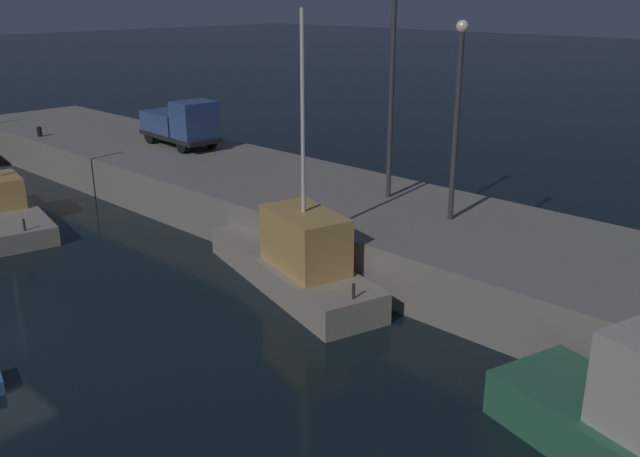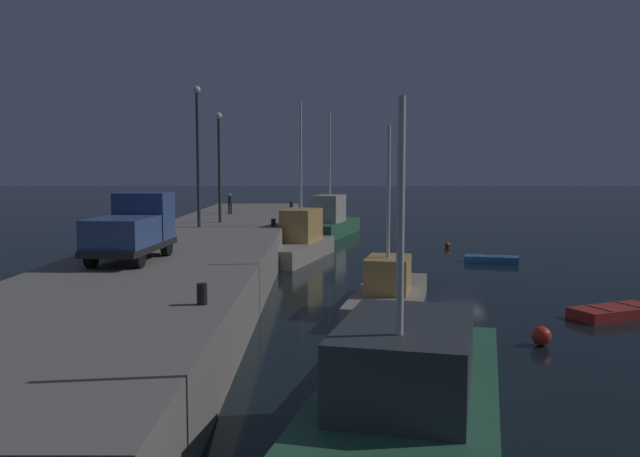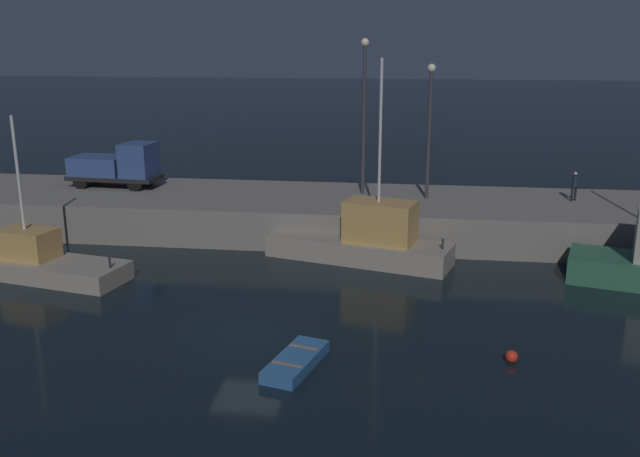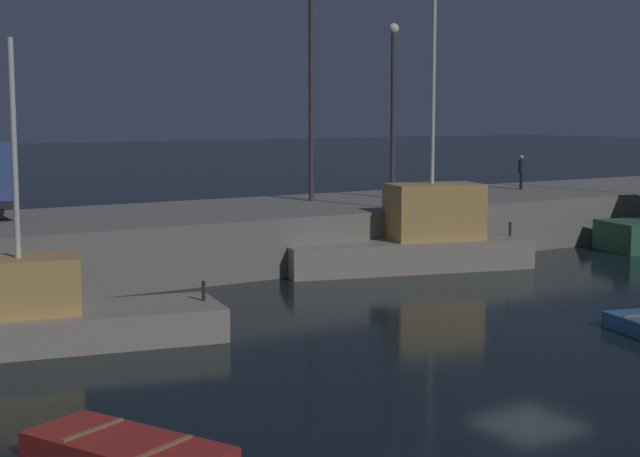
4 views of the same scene
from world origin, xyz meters
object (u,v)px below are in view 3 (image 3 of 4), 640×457
fishing_boat_white (37,261)px  lamp_post_east (430,120)px  lamp_post_west (364,106)px  mooring_buoy_mid (511,356)px  fishing_boat_orange (366,240)px  utility_truck (118,166)px  bollard_central (369,209)px  dockworker (575,184)px  rowboat_white_mid (296,361)px

fishing_boat_white → lamp_post_east: (17.64, 9.41, 5.58)m
lamp_post_west → mooring_buoy_mid: bearing=-69.1°
lamp_post_west → lamp_post_east: lamp_post_west is taller
fishing_boat_orange → utility_truck: (-14.95, 5.92, 2.21)m
lamp_post_east → utility_truck: size_ratio=1.32×
fishing_boat_orange → lamp_post_east: fishing_boat_orange is taller
utility_truck → bollard_central: utility_truck is taller
fishing_boat_white → lamp_post_west: 18.45m
utility_truck → dockworker: size_ratio=3.43×
lamp_post_west → rowboat_white_mid: bearing=-93.0°
fishing_boat_orange → lamp_post_west: (-0.60, 5.99, 5.87)m
lamp_post_east → fishing_boat_orange: bearing=-119.2°
dockworker → mooring_buoy_mid: bearing=-107.9°
fishing_boat_orange → utility_truck: 16.23m
rowboat_white_mid → lamp_post_west: 18.83m
rowboat_white_mid → mooring_buoy_mid: bearing=10.3°
fishing_boat_orange → utility_truck: fishing_boat_orange is taller
utility_truck → dockworker: utility_truck is taller
fishing_boat_white → rowboat_white_mid: fishing_boat_white is taller
fishing_boat_orange → rowboat_white_mid: 11.70m
mooring_buoy_mid → lamp_post_east: (-2.67, 15.53, 6.06)m
mooring_buoy_mid → utility_truck: bearing=141.8°
lamp_post_west → lamp_post_east: bearing=-11.7°
fishing_boat_orange → mooring_buoy_mid: (5.61, -10.28, -0.86)m
fishing_boat_orange → lamp_post_east: size_ratio=1.35×
fishing_boat_white → utility_truck: size_ratio=1.60×
mooring_buoy_mid → dockworker: (5.16, 15.96, 2.72)m
utility_truck → rowboat_white_mid: bearing=-52.5°
fishing_boat_orange → dockworker: bearing=27.8°
lamp_post_west → bollard_central: 6.50m
dockworker → bollard_central: (-10.72, -4.16, -0.67)m
rowboat_white_mid → lamp_post_east: lamp_post_east is taller
fishing_boat_orange → dockworker: (10.77, 5.68, 1.86)m
mooring_buoy_mid → utility_truck: utility_truck is taller
lamp_post_west → bollard_central: bearing=-81.6°
fishing_boat_white → lamp_post_east: size_ratio=1.21×
mooring_buoy_mid → lamp_post_west: 18.67m
fishing_boat_white → fishing_boat_orange: fishing_boat_orange is taller
rowboat_white_mid → dockworker: 21.36m
lamp_post_west → dockworker: (11.38, -0.31, -4.01)m
rowboat_white_mid → lamp_post_west: (0.92, 17.56, 6.74)m
utility_truck → bollard_central: size_ratio=11.72×
lamp_post_west → utility_truck: 14.80m
fishing_boat_white → utility_truck: bearing=91.4°
lamp_post_east → dockworker: bearing=3.1°
mooring_buoy_mid → lamp_post_east: 16.89m
lamp_post_west → lamp_post_east: size_ratio=1.18×
lamp_post_east → dockworker: 8.53m
fishing_boat_white → rowboat_white_mid: (13.18, -7.42, -0.50)m
fishing_boat_white → lamp_post_west: lamp_post_west is taller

